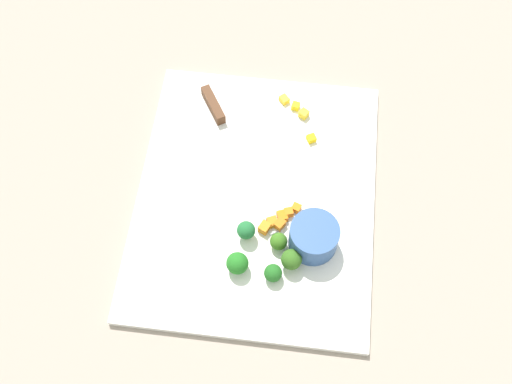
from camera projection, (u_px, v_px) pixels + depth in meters
name	position (u px, v px, depth m)	size (l,w,h in m)	color
ground_plane	(256.00, 198.00, 0.94)	(4.00, 4.00, 0.00)	#A09182
cutting_board	(256.00, 197.00, 0.93)	(0.44, 0.36, 0.01)	white
prep_bowl	(314.00, 237.00, 0.87)	(0.07, 0.07, 0.05)	#33568F
chef_knife	(226.00, 129.00, 0.97)	(0.25, 0.16, 0.02)	silver
carrot_dice_0	(289.00, 212.00, 0.90)	(0.01, 0.01, 0.01)	orange
carrot_dice_1	(280.00, 224.00, 0.89)	(0.02, 0.01, 0.01)	orange
carrot_dice_2	(272.00, 222.00, 0.90)	(0.01, 0.01, 0.01)	orange
carrot_dice_3	(265.00, 228.00, 0.89)	(0.01, 0.02, 0.02)	orange
carrot_dice_4	(296.00, 208.00, 0.91)	(0.01, 0.01, 0.01)	orange
carrot_dice_5	(282.00, 216.00, 0.90)	(0.01, 0.02, 0.01)	orange
pepper_dice_0	(304.00, 114.00, 0.99)	(0.01, 0.01, 0.01)	yellow
pepper_dice_1	(284.00, 100.00, 1.00)	(0.01, 0.02, 0.01)	yellow
pepper_dice_2	(296.00, 106.00, 0.99)	(0.01, 0.01, 0.01)	yellow
pepper_dice_3	(311.00, 138.00, 0.97)	(0.01, 0.01, 0.01)	yellow
broccoli_floret_0	(279.00, 241.00, 0.87)	(0.03, 0.03, 0.03)	#83C161
broccoli_floret_1	(237.00, 263.00, 0.85)	(0.03, 0.03, 0.04)	#97BD60
broccoli_floret_2	(291.00, 260.00, 0.86)	(0.03, 0.03, 0.04)	#89BD55
broccoli_floret_3	(273.00, 273.00, 0.85)	(0.03, 0.03, 0.03)	#82BC54
broccoli_floret_4	(246.00, 230.00, 0.88)	(0.03, 0.03, 0.03)	#94B255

